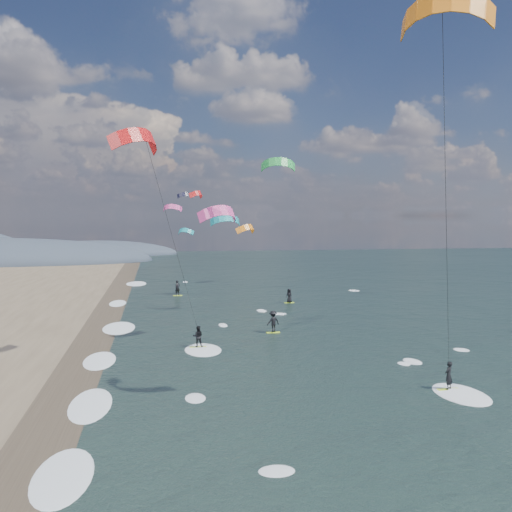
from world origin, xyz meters
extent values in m
plane|color=black|center=(0.00, 0.00, 0.00)|extent=(260.00, 260.00, 0.00)
cube|color=#382D23|center=(-12.00, 10.00, 0.00)|extent=(3.00, 240.00, 0.00)
ellipsoid|color=#3D4756|center=(-22.00, 120.00, 0.00)|extent=(40.00, 18.00, 7.00)
cube|color=#C9F52B|center=(8.51, 5.18, 0.03)|extent=(1.25, 0.38, 0.05)
imported|color=black|center=(8.51, 5.18, 0.82)|extent=(0.67, 0.63, 1.54)
ellipsoid|color=white|center=(8.81, 4.38, 0.00)|extent=(2.60, 4.20, 0.12)
cylinder|color=black|center=(6.51, 2.18, 9.79)|extent=(0.02, 0.02, 18.44)
cube|color=#C9F52B|center=(-4.28, 17.64, 0.03)|extent=(1.21, 0.37, 0.06)
imported|color=black|center=(-4.28, 17.64, 0.82)|extent=(0.79, 0.64, 1.53)
ellipsoid|color=white|center=(-3.98, 16.84, 0.00)|extent=(2.60, 4.20, 0.12)
cylinder|color=black|center=(-6.03, 14.64, 7.81)|extent=(0.02, 0.02, 14.75)
cube|color=#C9F52B|center=(2.13, 21.84, 0.03)|extent=(1.10, 0.35, 0.05)
imported|color=black|center=(2.13, 21.84, 0.93)|extent=(1.30, 1.04, 1.76)
cube|color=#C9F52B|center=(7.08, 37.18, 0.03)|extent=(1.10, 0.35, 0.05)
imported|color=black|center=(7.08, 37.18, 0.81)|extent=(0.86, 0.87, 1.52)
cube|color=#C9F52B|center=(-4.76, 44.92, 0.03)|extent=(1.10, 0.35, 0.05)
imported|color=black|center=(-4.76, 44.92, 0.94)|extent=(0.78, 0.70, 1.79)
ellipsoid|color=white|center=(-10.80, -2.00, 0.00)|extent=(2.40, 5.40, 0.11)
ellipsoid|color=white|center=(-10.80, 6.00, 0.00)|extent=(2.40, 5.40, 0.11)
ellipsoid|color=white|center=(-10.80, 15.00, 0.00)|extent=(2.40, 5.40, 0.11)
ellipsoid|color=white|center=(-10.80, 26.00, 0.00)|extent=(2.40, 5.40, 0.11)
ellipsoid|color=white|center=(-10.80, 40.00, 0.00)|extent=(2.40, 5.40, 0.11)
ellipsoid|color=white|center=(-10.80, 58.00, 0.00)|extent=(2.40, 5.40, 0.11)
camera|label=1|loc=(-7.13, -23.12, 9.52)|focal=40.00mm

